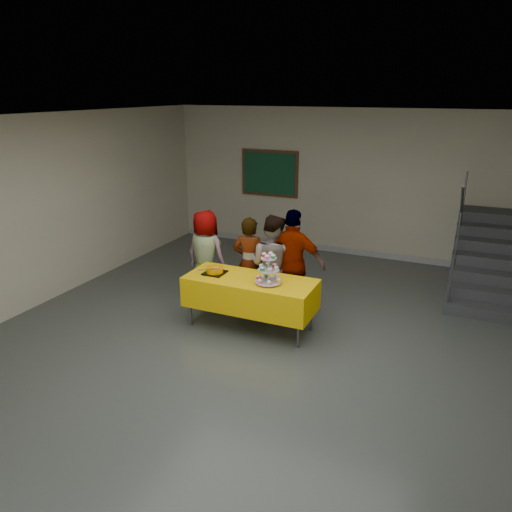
% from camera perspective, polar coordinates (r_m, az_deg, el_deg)
% --- Properties ---
extents(room_shell, '(10.00, 10.04, 3.02)m').
position_cam_1_polar(room_shell, '(5.69, -0.06, 6.27)').
color(room_shell, '#4C514C').
rests_on(room_shell, ground).
extents(bake_table, '(1.88, 0.78, 0.77)m').
position_cam_1_polar(bake_table, '(7.20, -0.65, -4.19)').
color(bake_table, '#595960').
rests_on(bake_table, ground).
extents(cupcake_stand, '(0.38, 0.38, 0.44)m').
position_cam_1_polar(cupcake_stand, '(6.89, 1.44, -1.77)').
color(cupcake_stand, silver).
rests_on(cupcake_stand, bake_table).
extents(bear_cake, '(0.32, 0.36, 0.12)m').
position_cam_1_polar(bear_cake, '(7.33, -4.74, -1.57)').
color(bear_cake, black).
rests_on(bear_cake, bake_table).
extents(schoolchild_a, '(0.79, 0.56, 1.50)m').
position_cam_1_polar(schoolchild_a, '(8.22, -5.74, 0.10)').
color(schoolchild_a, slate).
rests_on(schoolchild_a, ground).
extents(schoolchild_b, '(0.57, 0.41, 1.48)m').
position_cam_1_polar(schoolchild_b, '(7.84, -0.76, -0.82)').
color(schoolchild_b, slate).
rests_on(schoolchild_b, ground).
extents(schoolchild_c, '(0.84, 0.70, 1.58)m').
position_cam_1_polar(schoolchild_c, '(7.61, 1.89, -1.05)').
color(schoolchild_c, slate).
rests_on(schoolchild_c, ground).
extents(schoolchild_d, '(1.01, 0.49, 1.68)m').
position_cam_1_polar(schoolchild_d, '(7.53, 4.26, -0.91)').
color(schoolchild_d, slate).
rests_on(schoolchild_d, ground).
extents(staircase, '(1.30, 2.40, 2.04)m').
position_cam_1_polar(staircase, '(9.63, 25.39, -0.53)').
color(staircase, '#424447').
rests_on(staircase, ground).
extents(noticeboard, '(1.30, 0.05, 1.00)m').
position_cam_1_polar(noticeboard, '(10.98, 1.55, 9.43)').
color(noticeboard, '#472B16').
rests_on(noticeboard, ground).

